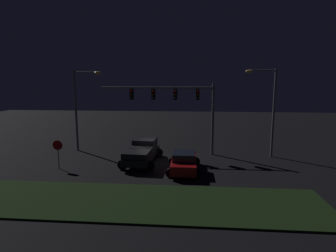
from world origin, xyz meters
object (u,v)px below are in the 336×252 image
Objects in this scene: pickup_truck at (142,151)px; car_sedan at (184,162)px; street_lamp_left at (81,100)px; street_lamp_right at (268,102)px; stop_sign at (58,149)px; traffic_signal_gantry at (176,100)px.

car_sedan is at bearing -116.64° from pickup_truck.
street_lamp_right is (17.03, -0.76, 0.04)m from street_lamp_left.
street_lamp_right reaches higher than car_sedan.
street_lamp_right is at bearing -2.56° from street_lamp_left.
car_sedan is at bearing 1.10° from stop_sign.
stop_sign reaches higher than pickup_truck.
stop_sign is at bearing -87.02° from street_lamp_left.
street_lamp_left reaches higher than stop_sign.
street_lamp_left is 3.45× the size of stop_sign.
street_lamp_left is at bearing 61.20° from car_sedan.
traffic_signal_gantry is 9.02m from street_lamp_left.
pickup_truck is 2.47× the size of stop_sign.
street_lamp_right reaches higher than pickup_truck.
traffic_signal_gantry is at bearing 30.92° from stop_sign.
car_sedan is 6.68m from traffic_signal_gantry.
street_lamp_left is 0.99× the size of street_lamp_right.
street_lamp_left reaches higher than pickup_truck.
pickup_truck is at bearing -130.59° from traffic_signal_gantry.
street_lamp_left reaches higher than car_sedan.
car_sedan is at bearing -146.30° from street_lamp_right.
traffic_signal_gantry is (-0.91, 5.03, 4.29)m from car_sedan.
street_lamp_left reaches higher than traffic_signal_gantry.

